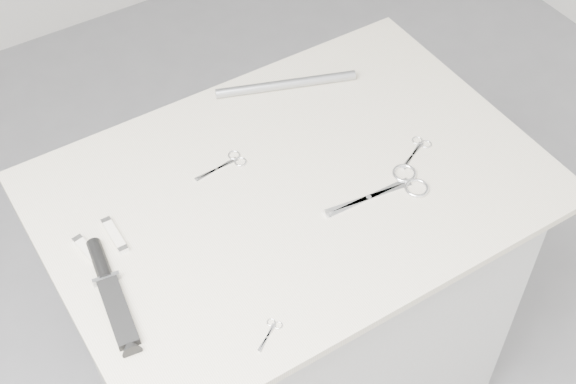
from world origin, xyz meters
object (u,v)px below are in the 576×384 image
pocket_knife_b (90,253)px  large_shears (396,187)px  plinth (293,313)px  sheathed_knife (109,288)px  embroidery_scissors_b (228,163)px  tiny_scissors (270,331)px  metal_rail (286,84)px  embroidery_scissors_a (417,149)px  pocket_knife_a (115,235)px

pocket_knife_b → large_shears: bearing=-115.7°
plinth → sheathed_knife: bearing=-174.3°
embroidery_scissors_b → tiny_scissors: bearing=-113.6°
large_shears → tiny_scissors: size_ratio=3.39×
embroidery_scissors_b → metal_rail: metal_rail is taller
plinth → large_shears: (0.17, -0.12, 0.47)m
large_shears → embroidery_scissors_a: 0.12m
plinth → pocket_knife_a: (-0.36, 0.07, 0.48)m
embroidery_scissors_a → pocket_knife_a: pocket_knife_a is taller
plinth → large_shears: bearing=-34.4°
embroidery_scissors_a → sheathed_knife: bearing=153.1°
plinth → pocket_knife_b: pocket_knife_b is taller
embroidery_scissors_a → pocket_knife_a: 0.65m
sheathed_knife → tiny_scissors: bearing=-130.5°
sheathed_knife → metal_rail: (0.56, 0.30, 0.00)m
embroidery_scissors_a → tiny_scissors: 0.54m
large_shears → tiny_scissors: 0.42m
tiny_scissors → pocket_knife_b: (-0.20, 0.32, 0.00)m
pocket_knife_a → pocket_knife_b: size_ratio=0.93×
pocket_knife_a → metal_rail: bearing=-68.7°
embroidery_scissors_a → tiny_scissors: bearing=177.7°
embroidery_scissors_a → sheathed_knife: sheathed_knife is taller
embroidery_scissors_b → pocket_knife_a: pocket_knife_a is taller
pocket_knife_b → metal_rail: metal_rail is taller
embroidery_scissors_b → sheathed_knife: 0.37m
embroidery_scissors_a → tiny_scissors: same height
sheathed_knife → pocket_knife_a: size_ratio=2.67×
embroidery_scissors_b → tiny_scissors: same height
plinth → pocket_knife_a: 0.60m
tiny_scissors → sheathed_knife: bearing=98.9°
embroidery_scissors_a → large_shears: bearing=-175.1°
tiny_scissors → plinth: bearing=18.4°
large_shears → embroidery_scissors_a: (0.10, 0.06, -0.00)m
large_shears → embroidery_scissors_b: bearing=142.1°
embroidery_scissors_b → metal_rail: size_ratio=0.36×
tiny_scissors → sheathed_knife: size_ratio=0.27×
tiny_scissors → large_shears: bearing=-10.9°
plinth → tiny_scissors: size_ratio=13.79×
embroidery_scissors_a → pocket_knife_b: 0.70m
embroidery_scissors_a → plinth: bearing=143.0°
tiny_scissors → sheathed_knife: (-0.20, 0.23, 0.01)m
embroidery_scissors_a → metal_rail: metal_rail is taller
plinth → metal_rail: bearing=61.1°
tiny_scissors → pocket_knife_a: 0.37m
embroidery_scissors_b → pocket_knife_b: size_ratio=1.18×
sheathed_knife → large_shears: bearing=-89.0°
plinth → pocket_knife_b: bearing=172.9°
large_shears → pocket_knife_b: pocket_knife_b is taller
pocket_knife_a → plinth: bearing=-100.1°
pocket_knife_b → metal_rail: bearing=-79.5°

